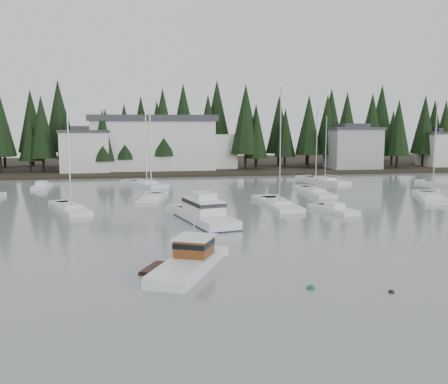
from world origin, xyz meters
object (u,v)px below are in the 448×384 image
at_px(sailboat_0, 151,201).
at_px(house_west, 86,150).
at_px(sailboat_2, 71,210).
at_px(sailboat_7, 279,206).
at_px(sailboat_10, 147,185).
at_px(house_east_a, 353,147).
at_px(lobster_boat_brown, 187,264).
at_px(sailboat_8, 432,199).
at_px(cabin_cruiser_center, 205,215).
at_px(house_east_b, 443,148).
at_px(sailboat_5, 325,181).
at_px(sailboat_11, 315,193).
at_px(harbor_inn, 164,143).
at_px(runabout_1, 334,211).
at_px(runabout_3, 42,187).

bearing_deg(sailboat_0, house_west, 26.58).
xyz_separation_m(sailboat_2, sailboat_7, (23.73, -0.81, 0.00)).
bearing_deg(sailboat_10, house_east_a, -91.73).
height_order(lobster_boat_brown, sailboat_7, sailboat_7).
height_order(sailboat_2, sailboat_8, sailboat_8).
bearing_deg(sailboat_7, house_east_a, -34.18).
xyz_separation_m(house_west, lobster_boat_brown, (13.32, -67.58, -4.21)).
xyz_separation_m(cabin_cruiser_center, sailboat_7, (9.87, 8.09, -0.60)).
xyz_separation_m(house_west, sailboat_8, (47.11, -41.43, -4.59)).
distance_m(house_east_b, lobster_boat_brown, 93.00).
relative_size(house_east_a, sailboat_5, 0.93).
distance_m(house_east_a, sailboat_0, 55.70).
height_order(house_east_a, cabin_cruiser_center, house_east_a).
distance_m(cabin_cruiser_center, sailboat_10, 31.28).
bearing_deg(house_east_b, sailboat_2, -149.34).
height_order(cabin_cruiser_center, sailboat_2, sailboat_2).
xyz_separation_m(house_west, cabin_cruiser_center, (16.53, -51.38, -3.98)).
bearing_deg(lobster_boat_brown, sailboat_5, -5.36).
distance_m(lobster_boat_brown, sailboat_11, 39.70).
height_order(harbor_inn, sailboat_11, sailboat_11).
relative_size(sailboat_11, runabout_1, 1.95).
bearing_deg(sailboat_10, lobster_boat_brown, 156.18).
bearing_deg(sailboat_11, sailboat_7, 141.47).
distance_m(sailboat_7, sailboat_8, 20.79).
bearing_deg(sailboat_5, cabin_cruiser_center, 127.50).
xyz_separation_m(harbor_inn, sailboat_5, (25.79, -23.39, -5.73)).
xyz_separation_m(sailboat_0, sailboat_10, (-0.38, 16.30, 0.01)).
bearing_deg(sailboat_11, cabin_cruiser_center, 135.83).
height_order(house_west, sailboat_7, sailboat_7).
distance_m(sailboat_8, sailboat_10, 41.48).
distance_m(lobster_boat_brown, sailboat_5, 54.92).
relative_size(house_west, lobster_boat_brown, 1.15).
xyz_separation_m(house_east_a, sailboat_0, (-42.36, -35.85, -4.84)).
relative_size(house_west, sailboat_2, 0.75).
distance_m(sailboat_10, runabout_3, 15.73).
xyz_separation_m(sailboat_10, sailboat_11, (22.96, -13.28, -0.01)).
relative_size(sailboat_10, sailboat_11, 1.09).
relative_size(house_east_a, runabout_3, 2.09).
height_order(sailboat_0, sailboat_2, sailboat_2).
height_order(house_west, sailboat_0, sailboat_0).
distance_m(sailboat_0, sailboat_10, 16.30).
relative_size(house_east_a, lobster_boat_brown, 1.27).
relative_size(lobster_boat_brown, sailboat_0, 0.70).
xyz_separation_m(house_east_b, runabout_1, (-44.67, -48.97, -4.27)).
bearing_deg(lobster_boat_brown, sailboat_11, -7.06).
xyz_separation_m(house_west, runabout_1, (31.33, -47.97, -4.52)).
height_order(house_east_a, runabout_1, house_east_a).
relative_size(sailboat_0, sailboat_2, 0.93).
relative_size(sailboat_5, runabout_3, 2.25).
relative_size(house_east_a, sailboat_8, 0.82).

